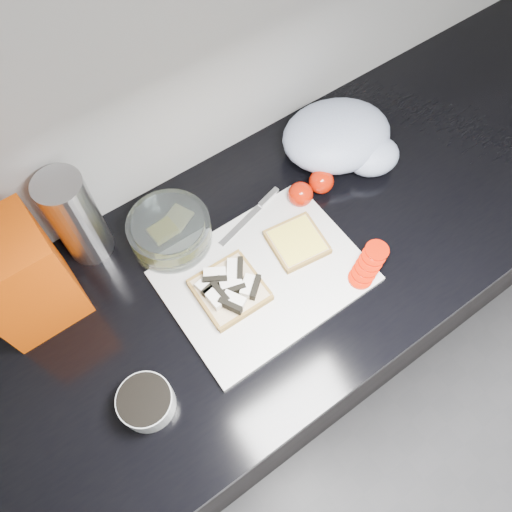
{
  "coord_description": "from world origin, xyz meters",
  "views": [
    {
      "loc": [
        -0.25,
        0.81,
        1.84
      ],
      "look_at": [
        0.03,
        1.2,
        0.95
      ],
      "focal_mm": 35.0,
      "sensor_mm": 36.0,
      "label": 1
    }
  ],
  "objects_px": {
    "steel_canister": "(76,218)",
    "glass_bowl": "(170,232)",
    "cutting_board": "(264,276)",
    "bread_bag": "(20,279)"
  },
  "relations": [
    {
      "from": "cutting_board",
      "to": "glass_bowl",
      "type": "bearing_deg",
      "value": 120.52
    },
    {
      "from": "steel_canister",
      "to": "glass_bowl",
      "type": "bearing_deg",
      "value": -30.9
    },
    {
      "from": "glass_bowl",
      "to": "bread_bag",
      "type": "relative_size",
      "value": 0.72
    },
    {
      "from": "cutting_board",
      "to": "bread_bag",
      "type": "bearing_deg",
      "value": 152.43
    },
    {
      "from": "bread_bag",
      "to": "steel_canister",
      "type": "xyz_separation_m",
      "value": [
        0.14,
        0.07,
        -0.01
      ]
    },
    {
      "from": "glass_bowl",
      "to": "bread_bag",
      "type": "height_order",
      "value": "bread_bag"
    },
    {
      "from": "steel_canister",
      "to": "bread_bag",
      "type": "bearing_deg",
      "value": -154.11
    },
    {
      "from": "cutting_board",
      "to": "glass_bowl",
      "type": "xyz_separation_m",
      "value": [
        -0.11,
        0.19,
        0.03
      ]
    },
    {
      "from": "glass_bowl",
      "to": "cutting_board",
      "type": "bearing_deg",
      "value": -59.48
    },
    {
      "from": "cutting_board",
      "to": "steel_canister",
      "type": "relative_size",
      "value": 1.78
    }
  ]
}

